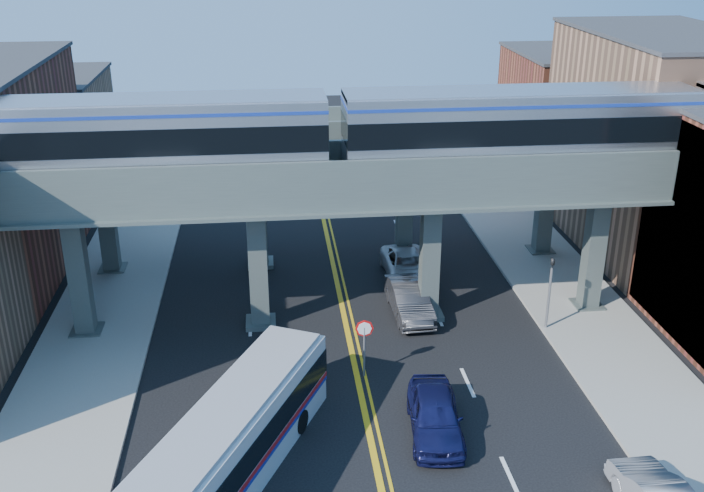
{
  "coord_description": "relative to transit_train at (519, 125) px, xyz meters",
  "views": [
    {
      "loc": [
        -3.28,
        -25.05,
        17.69
      ],
      "look_at": [
        0.12,
        6.01,
        4.67
      ],
      "focal_mm": 40.0,
      "sensor_mm": 36.0,
      "label": 1
    }
  ],
  "objects": [
    {
      "name": "ground",
      "position": [
        -7.77,
        -8.0,
        -9.31
      ],
      "size": [
        120.0,
        120.0,
        0.0
      ],
      "primitive_type": "plane",
      "color": "black",
      "rests_on": "ground"
    },
    {
      "name": "sidewalk_west",
      "position": [
        -19.27,
        2.0,
        -9.23
      ],
      "size": [
        5.0,
        70.0,
        0.16
      ],
      "primitive_type": "cube",
      "color": "gray",
      "rests_on": "ground"
    },
    {
      "name": "sidewalk_east",
      "position": [
        3.73,
        2.0,
        -9.23
      ],
      "size": [
        5.0,
        70.0,
        0.16
      ],
      "primitive_type": "cube",
      "color": "gray",
      "rests_on": "ground"
    },
    {
      "name": "building_west_c",
      "position": [
        -26.27,
        21.0,
        -5.31
      ],
      "size": [
        8.0,
        10.0,
        8.0
      ],
      "primitive_type": "cube",
      "color": "#A17053",
      "rests_on": "ground"
    },
    {
      "name": "building_east_b",
      "position": [
        10.73,
        8.0,
        -3.31
      ],
      "size": [
        8.0,
        14.0,
        12.0
      ],
      "primitive_type": "cube",
      "color": "#A17053",
      "rests_on": "ground"
    },
    {
      "name": "building_east_c",
      "position": [
        10.73,
        21.0,
        -4.81
      ],
      "size": [
        8.0,
        10.0,
        9.0
      ],
      "primitive_type": "cube",
      "color": "brown",
      "rests_on": "ground"
    },
    {
      "name": "mural_panel",
      "position": [
        6.78,
        -4.0,
        -4.56
      ],
      "size": [
        0.1,
        9.5,
        9.5
      ],
      "primitive_type": "cube",
      "color": "teal",
      "rests_on": "ground"
    },
    {
      "name": "elevated_viaduct_near",
      "position": [
        -7.77,
        0.0,
        -2.84
      ],
      "size": [
        52.0,
        3.6,
        7.4
      ],
      "color": "#434D4B",
      "rests_on": "ground"
    },
    {
      "name": "elevated_viaduct_far",
      "position": [
        -7.77,
        7.0,
        -2.84
      ],
      "size": [
        52.0,
        3.6,
        7.4
      ],
      "color": "#434D4B",
      "rests_on": "ground"
    },
    {
      "name": "transit_train",
      "position": [
        0.0,
        0.0,
        0.0
      ],
      "size": [
        48.23,
        3.02,
        3.53
      ],
      "color": "black",
      "rests_on": "elevated_viaduct_near"
    },
    {
      "name": "stop_sign",
      "position": [
        -7.47,
        -5.0,
        -7.55
      ],
      "size": [
        0.76,
        0.09,
        2.63
      ],
      "color": "slate",
      "rests_on": "ground"
    },
    {
      "name": "traffic_signal",
      "position": [
        1.43,
        -2.0,
        -7.01
      ],
      "size": [
        0.15,
        0.18,
        4.1
      ],
      "color": "slate",
      "rests_on": "ground"
    },
    {
      "name": "transit_bus",
      "position": [
        -12.65,
        -10.9,
        -7.85
      ],
      "size": [
        6.99,
        10.95,
        2.83
      ],
      "rotation": [
        0.0,
        0.0,
        1.12
      ],
      "color": "silver",
      "rests_on": "ground"
    },
    {
      "name": "car_lane_a",
      "position": [
        -5.35,
        -9.23,
        -8.51
      ],
      "size": [
        2.33,
        4.84,
        1.6
      ],
      "primitive_type": "imported",
      "rotation": [
        0.0,
        0.0,
        -0.1
      ],
      "color": "#11133E",
      "rests_on": "ground"
    },
    {
      "name": "car_lane_b",
      "position": [
        -4.62,
        0.28,
        -8.53
      ],
      "size": [
        1.83,
        4.8,
        1.56
      ],
      "primitive_type": "imported",
      "rotation": [
        0.0,
        0.0,
        0.04
      ],
      "color": "#2A292C",
      "rests_on": "ground"
    },
    {
      "name": "car_lane_c",
      "position": [
        -3.98,
        4.42,
        -8.61
      ],
      "size": [
        2.44,
        5.1,
        1.4
      ],
      "primitive_type": "imported",
      "rotation": [
        0.0,
        0.0,
        0.02
      ],
      "color": "silver",
      "rests_on": "ground"
    },
    {
      "name": "car_lane_d",
      "position": [
        -4.66,
        18.84,
        -8.43
      ],
      "size": [
        3.05,
        6.26,
        1.76
      ],
      "primitive_type": "imported",
      "rotation": [
        0.0,
        0.0,
        0.1
      ],
      "color": "silver",
      "rests_on": "ground"
    }
  ]
}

